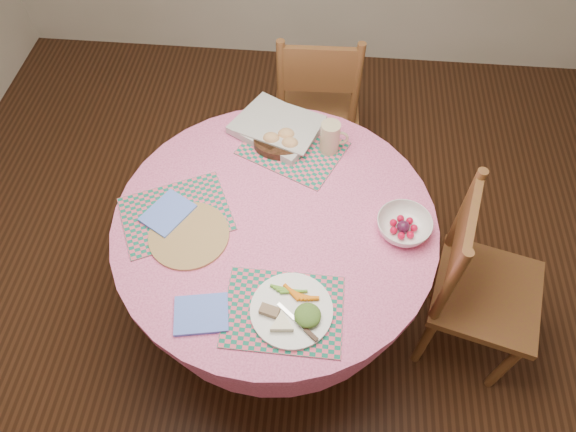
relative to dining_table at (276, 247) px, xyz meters
The scene contains 15 objects.
ground 0.56m from the dining_table, ahead, with size 4.00×4.00×0.00m, color #331C0F.
dining_table is the anchor object (origin of this frame).
chair_right 0.83m from the dining_table, ahead, with size 0.52×0.53×0.95m.
chair_back 0.97m from the dining_table, 83.15° to the left, with size 0.46×0.44×0.95m.
placemat_front 0.43m from the dining_table, 79.54° to the right, with size 0.40×0.30×0.01m, color #137058.
placemat_left 0.43m from the dining_table, behind, with size 0.40×0.30×0.01m, color #137058.
placemat_back 0.42m from the dining_table, 84.33° to the left, with size 0.40×0.30×0.01m, color #137058.
wicker_trivet 0.38m from the dining_table, 161.50° to the right, with size 0.30×0.30×0.01m, color #9D7444.
napkin_near 0.50m from the dining_table, 116.32° to the right, with size 0.18×0.14×0.01m, color #6285FC.
napkin_far 0.46m from the dining_table, behind, with size 0.18×0.14×0.01m, color #6285FC.
dinner_plate 0.45m from the dining_table, 74.77° to the right, with size 0.28×0.28×0.05m.
bread_bowl 0.44m from the dining_table, 92.01° to the left, with size 0.23×0.23×0.08m.
latte_mug 0.50m from the dining_table, 63.21° to the left, with size 0.12×0.08×0.14m.
fruit_bowl 0.53m from the dining_table, ahead, with size 0.25×0.25×0.06m.
newspaper_stack 0.52m from the dining_table, 94.81° to the left, with size 0.43×0.40×0.04m.
Camera 1 is at (0.15, -1.10, 2.35)m, focal length 32.00 mm.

